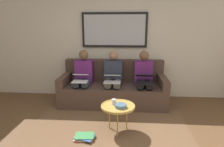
{
  "coord_description": "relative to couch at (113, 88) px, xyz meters",
  "views": [
    {
      "loc": [
        -0.24,
        1.83,
        1.63
      ],
      "look_at": [
        0.0,
        -1.7,
        0.75
      ],
      "focal_mm": 30.51,
      "sensor_mm": 36.0,
      "label": 1
    }
  ],
  "objects": [
    {
      "name": "area_rug",
      "position": [
        0.0,
        1.27,
        -0.31
      ],
      "size": [
        2.6,
        1.8,
        0.01
      ],
      "primitive_type": "cube",
      "color": "brown",
      "rests_on": "ground_plane"
    },
    {
      "name": "couch",
      "position": [
        0.0,
        0.0,
        0.0
      ],
      "size": [
        2.2,
        0.9,
        0.9
      ],
      "color": "#4C382D",
      "rests_on": "ground_plane"
    },
    {
      "name": "coffee_table",
      "position": [
        -0.15,
        1.22,
        0.11
      ],
      "size": [
        0.53,
        0.53,
        0.45
      ],
      "color": "tan",
      "rests_on": "ground_plane"
    },
    {
      "name": "magazine_stack",
      "position": [
        0.34,
        1.47,
        -0.28
      ],
      "size": [
        0.33,
        0.29,
        0.05
      ],
      "color": "red",
      "rests_on": "ground_plane"
    },
    {
      "name": "person_left",
      "position": [
        -0.64,
        0.07,
        0.3
      ],
      "size": [
        0.38,
        0.58,
        1.14
      ],
      "color": "#66236B",
      "rests_on": "couch"
    },
    {
      "name": "laptop_white",
      "position": [
        0.64,
        0.31,
        0.31
      ],
      "size": [
        0.3,
        0.34,
        0.15
      ],
      "color": "white"
    },
    {
      "name": "laptop_black",
      "position": [
        -0.64,
        0.3,
        0.31
      ],
      "size": [
        0.34,
        0.37,
        0.16
      ],
      "color": "black"
    },
    {
      "name": "laptop_silver",
      "position": [
        0.0,
        0.32,
        0.32
      ],
      "size": [
        0.32,
        0.34,
        0.15
      ],
      "color": "silver"
    },
    {
      "name": "cup",
      "position": [
        -0.08,
        1.18,
        0.17
      ],
      "size": [
        0.07,
        0.07,
        0.09
      ],
      "primitive_type": "cylinder",
      "color": "silver",
      "rests_on": "coffee_table"
    },
    {
      "name": "wall_rear",
      "position": [
        0.0,
        -0.48,
        0.99
      ],
      "size": [
        6.0,
        0.12,
        2.6
      ],
      "primitive_type": "cube",
      "color": "beige",
      "rests_on": "ground_plane"
    },
    {
      "name": "framed_mirror",
      "position": [
        0.0,
        -0.39,
        1.24
      ],
      "size": [
        1.45,
        0.05,
        0.76
      ],
      "color": "black"
    },
    {
      "name": "person_middle",
      "position": [
        0.0,
        0.07,
        0.3
      ],
      "size": [
        0.38,
        0.58,
        1.14
      ],
      "color": "#2D3342",
      "rests_on": "couch"
    },
    {
      "name": "bowl",
      "position": [
        -0.19,
        1.28,
        0.15
      ],
      "size": [
        0.18,
        0.18,
        0.05
      ],
      "primitive_type": "cylinder",
      "color": "slate",
      "rests_on": "coffee_table"
    },
    {
      "name": "person_right",
      "position": [
        0.64,
        0.07,
        0.3
      ],
      "size": [
        0.38,
        0.58,
        1.14
      ],
      "color": "#66236B",
      "rests_on": "couch"
    }
  ]
}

